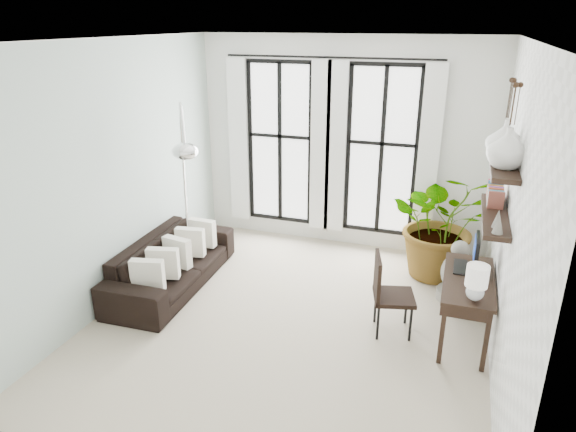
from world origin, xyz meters
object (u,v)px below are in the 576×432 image
at_px(sofa, 172,263).
at_px(desk, 468,284).
at_px(plant, 442,223).
at_px(desk_chair, 387,290).
at_px(buddha, 457,275).
at_px(arc_lamp, 183,148).

distance_m(sofa, desk, 3.77).
height_order(plant, desk, plant).
bearing_deg(desk, desk_chair, -172.49).
relative_size(sofa, buddha, 2.75).
relative_size(sofa, desk_chair, 2.37).
height_order(sofa, buddha, buddha).
bearing_deg(buddha, plant, 111.98).
bearing_deg(desk_chair, arc_lamp, 154.86).
height_order(arc_lamp, buddha, arc_lamp).
bearing_deg(desk, plant, 103.26).
height_order(sofa, desk_chair, desk_chair).
bearing_deg(arc_lamp, sofa, -107.10).
distance_m(plant, buddha, 0.82).
xyz_separation_m(plant, desk, (0.36, -1.54, -0.08)).
bearing_deg(desk_chair, buddha, 39.22).
distance_m(sofa, buddha, 3.73).
bearing_deg(sofa, desk_chair, -95.78).
bearing_deg(sofa, buddha, -79.27).
bearing_deg(desk_chair, sofa, 161.86).
bearing_deg(buddha, desk_chair, -126.42).
xyz_separation_m(desk, arc_lamp, (-3.64, 0.42, 1.13)).
height_order(sofa, arc_lamp, arc_lamp).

